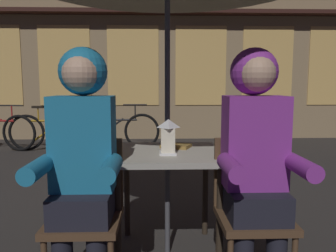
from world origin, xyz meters
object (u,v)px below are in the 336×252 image
Objects in this scene: bicycle_second at (55,132)px; book at (176,146)px; cafe_table at (167,166)px; bicycle_third at (114,130)px; person_left_hooded at (82,148)px; lantern at (168,136)px; chair_left at (87,207)px; chair_right at (251,205)px; person_right_hooded at (256,147)px.

book is at bearing -61.56° from bicycle_second.
cafe_table is 0.44× the size of bicycle_third.
lantern is at bearing 33.77° from person_left_hooded.
chair_left is 4.35× the size of book.
bicycle_second is at bearing -173.64° from bicycle_third.
lantern is at bearing 150.73° from chair_right.
cafe_table is 0.53× the size of person_right_hooded.
chair_right is 0.62× the size of person_left_hooded.
person_right_hooded reaches higher than bicycle_second.
cafe_table is 0.19m from book.
bicycle_second is at bearing 116.80° from cafe_table.
lantern reaches higher than chair_right.
chair_left is 0.52× the size of bicycle_second.
person_left_hooded is at bearing -111.78° from book.
lantern is 0.27× the size of chair_right.
person_right_hooded is 4.61m from bicycle_third.
lantern reaches higher than book.
chair_right is 0.52× the size of bicycle_second.
lantern is 1.16× the size of book.
bicycle_second is (-2.42, 4.26, -0.50)m from person_right_hooded.
chair_left is at bearing -84.84° from bicycle_third.
bicycle_third is at bearing 126.24° from book.
bicycle_third reaches higher than cafe_table.
bicycle_third is at bearing 6.36° from bicycle_second.
bicycle_third is 8.40× the size of book.
lantern is at bearing -82.27° from book.
chair_left is 0.96m from chair_right.
lantern is 0.17× the size of person_left_hooded.
lantern is 0.58m from person_left_hooded.
chair_right is 0.52× the size of bicycle_third.
chair_left is 0.36m from person_left_hooded.
person_left_hooded is 4.53m from bicycle_second.
bicycle_second is at bearing 140.90° from book.
chair_left is 4.34m from bicycle_third.
cafe_table is 0.85× the size of chair_right.
chair_right is 0.70m from book.
chair_left is 0.79m from book.
person_left_hooded is at bearing -84.91° from bicycle_third.
chair_right is at bearing -37.55° from cafe_table.
bicycle_second is (-2.42, 4.21, -0.14)m from chair_right.
chair_right reaches higher than cafe_table.
person_right_hooded is (0.00, -0.06, 0.36)m from chair_right.
person_left_hooded is (-0.00, -0.06, 0.36)m from chair_left.
chair_left is at bearing 176.61° from person_right_hooded.
book is (-0.41, 0.50, 0.26)m from chair_right.
lantern is 0.66m from chair_right.
cafe_table is at bearing 138.43° from person_right_hooded.
chair_right is 0.36m from person_right_hooded.
lantern is 0.27× the size of chair_left.
book is at bearing 75.27° from lantern.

